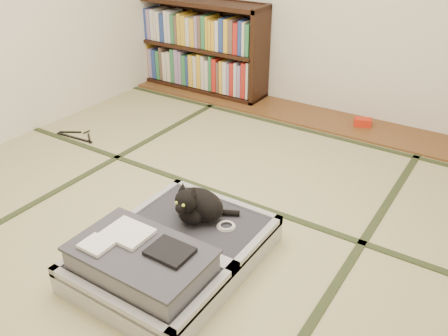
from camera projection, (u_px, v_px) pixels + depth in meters
The scene contains 9 objects.
floor at pixel (187, 223), 3.01m from camera, with size 4.50×4.50×0.00m, color tan.
wood_strip at pixel (315, 117), 4.47m from camera, with size 4.00×0.50×0.02m, color brown.
red_item at pixel (363, 122), 4.25m from camera, with size 0.15×0.09×0.07m, color red.
tatami_borders at pixel (229, 188), 3.37m from camera, with size 4.00×4.50×0.01m.
bookcase at pixel (200, 48), 4.95m from camera, with size 1.47×0.34×0.95m.
suitcase at pixel (169, 254), 2.57m from camera, with size 0.79×1.05×0.31m.
cat at pixel (197, 205), 2.72m from camera, with size 0.35×0.35×0.28m.
cable_coil at pixel (226, 226), 2.70m from camera, with size 0.11×0.11×0.03m.
hanger at pixel (77, 136), 4.11m from camera, with size 0.41×0.20×0.01m.
Camera 1 is at (1.53, -1.93, 1.77)m, focal length 38.00 mm.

